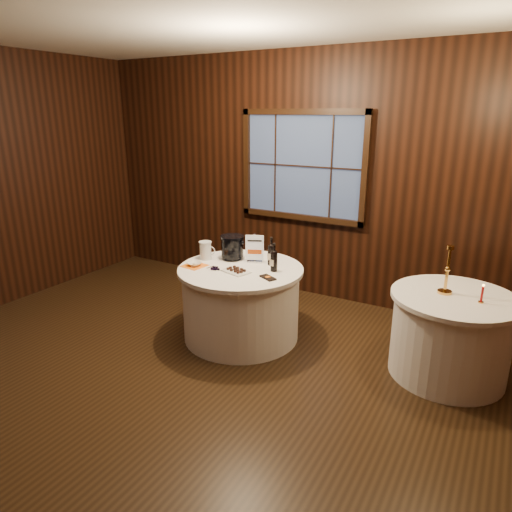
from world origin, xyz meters
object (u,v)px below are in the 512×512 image
Objects in this scene: port_bottle_left at (271,253)px; cracker_bowl at (194,264)px; chocolate_plate at (236,271)px; grape_bunch at (215,268)px; glass_pitcher at (206,250)px; red_candle at (482,295)px; chocolate_box at (268,278)px; ice_bucket at (232,247)px; side_table at (450,335)px; brass_candlestick at (447,276)px; port_bottle_right at (274,259)px; sign_stand at (254,253)px; main_table at (241,302)px.

cracker_bowl is (-0.67, -0.43, -0.11)m from port_bottle_left.
chocolate_plate is 1.99× the size of grape_bunch.
chocolate_plate is 0.55m from glass_pitcher.
chocolate_box is at bearing -168.36° from red_candle.
side_table is at bearing 2.60° from ice_bucket.
grape_bunch is at bearing -166.43° from brass_candlestick.
red_candle is (2.43, 0.04, -0.07)m from ice_bucket.
ice_bucket reaches higher than cracker_bowl.
ice_bucket is 1.83× the size of cracker_bowl.
port_bottle_left is 1.52× the size of glass_pitcher.
chocolate_box is 0.58m from grape_bunch.
port_bottle_left is 0.19m from port_bottle_right.
red_candle is at bearing 38.68° from chocolate_box.
sign_stand is 1.00× the size of chocolate_plate.
sign_stand reaches higher than cracker_bowl.
brass_candlestick is at bearing -6.39° from glass_pitcher.
port_bottle_right is (-1.66, -0.22, 0.51)m from side_table.
red_candle reaches higher than cracker_bowl.
glass_pitcher is at bearing 174.55° from sign_stand.
port_bottle_left is 0.60m from grape_bunch.
brass_candlestick reaches higher than chocolate_plate.
chocolate_box is at bearing -24.97° from glass_pitcher.
main_table is at bearing -135.86° from port_bottle_left.
port_bottle_right reaches higher than chocolate_plate.
cracker_bowl is (-0.44, -0.19, 0.40)m from main_table.
chocolate_plate is at bearing -152.27° from chocolate_box.
port_bottle_right is (0.34, 0.08, 0.51)m from main_table.
side_table is 1.85m from port_bottle_left.
ice_bucket is 1.67× the size of grape_bunch.
side_table is at bearing 8.53° from main_table.
grape_bunch is (-0.22, -0.05, 0.00)m from chocolate_plate.
ice_bucket is 0.44m from chocolate_plate.
cracker_bowl is at bearing -94.94° from glass_pitcher.
chocolate_plate is 1.86× the size of red_candle.
chocolate_plate is 0.36m from chocolate_box.
brass_candlestick reaches higher than port_bottle_left.
side_table is 3.52× the size of sign_stand.
brass_candlestick is (1.68, 0.08, 0.03)m from port_bottle_left.
ice_bucket is at bearing -179.04° from red_candle.
chocolate_box is at bearing -69.59° from sign_stand.
glass_pitcher is (-0.70, -0.18, -0.03)m from port_bottle_left.
sign_stand is 2.18× the size of cracker_bowl.
cracker_bowl is 2.68m from red_candle.
red_candle is at bearing -23.93° from sign_stand.
ice_bucket reaches higher than chocolate_plate.
chocolate_plate is (-0.19, -0.38, -0.11)m from port_bottle_left.
port_bottle_right is at bearing -56.13° from port_bottle_left.
brass_candlestick is at bearing 3.12° from ice_bucket.
chocolate_plate is 2.19× the size of cracker_bowl.
grape_bunch is at bearing -147.36° from chocolate_box.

